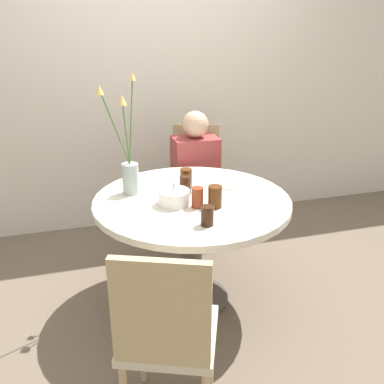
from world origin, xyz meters
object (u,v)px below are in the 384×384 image
(drink_glass_3, at_px, (197,197))
(flower_vase, at_px, (128,165))
(drink_glass_1, at_px, (185,185))
(birthday_cake, at_px, (174,197))
(person_woman, at_px, (195,184))
(chair_near_front, at_px, (166,332))
(drink_glass_2, at_px, (186,178))
(chair_right_flank, at_px, (196,175))
(side_plate, at_px, (226,183))
(drink_glass_4, at_px, (215,197))
(drink_glass_0, at_px, (207,216))

(drink_glass_3, bearing_deg, flower_vase, 137.14)
(flower_vase, xyz_separation_m, drink_glass_1, (0.33, -0.09, -0.13))
(birthday_cake, bearing_deg, person_woman, 65.81)
(chair_near_front, distance_m, drink_glass_2, 1.15)
(flower_vase, xyz_separation_m, person_woman, (0.59, 0.57, -0.40))
(chair_right_flank, relative_size, flower_vase, 1.31)
(birthday_cake, xyz_separation_m, side_plate, (0.41, 0.23, -0.04))
(chair_right_flank, height_order, drink_glass_4, chair_right_flank)
(birthday_cake, height_order, drink_glass_4, birthday_cake)
(chair_near_front, height_order, flower_vase, flower_vase)
(side_plate, relative_size, drink_glass_0, 2.08)
(drink_glass_1, bearing_deg, drink_glass_4, -67.28)
(drink_glass_4, height_order, person_woman, person_woman)
(chair_right_flank, distance_m, birthday_cake, 1.08)
(drink_glass_1, bearing_deg, drink_glass_3, -87.11)
(chair_right_flank, distance_m, person_woman, 0.16)
(chair_near_front, xyz_separation_m, drink_glass_0, (0.34, 0.52, 0.25))
(drink_glass_0, height_order, drink_glass_3, drink_glass_3)
(chair_near_front, height_order, drink_glass_0, chair_near_front)
(chair_near_front, distance_m, person_woman, 1.75)
(birthday_cake, distance_m, side_plate, 0.47)
(side_plate, distance_m, drink_glass_1, 0.32)
(chair_right_flank, height_order, flower_vase, flower_vase)
(person_woman, bearing_deg, drink_glass_1, -111.24)
(drink_glass_3, xyz_separation_m, person_woman, (0.25, 0.89, -0.27))
(drink_glass_0, height_order, person_woman, person_woman)
(flower_vase, bearing_deg, drink_glass_0, -59.54)
(drink_glass_0, bearing_deg, drink_glass_4, 61.26)
(drink_glass_2, relative_size, drink_glass_3, 1.06)
(birthday_cake, relative_size, drink_glass_2, 1.46)
(drink_glass_4, bearing_deg, birthday_cake, 153.57)
(chair_right_flank, bearing_deg, drink_glass_2, -93.14)
(side_plate, relative_size, drink_glass_3, 1.85)
(birthday_cake, distance_m, drink_glass_3, 0.14)
(birthday_cake, height_order, drink_glass_0, birthday_cake)
(side_plate, bearing_deg, drink_glass_3, -133.42)
(side_plate, bearing_deg, person_woman, 94.04)
(drink_glass_0, bearing_deg, flower_vase, 120.46)
(chair_near_front, bearing_deg, drink_glass_3, -93.09)
(chair_near_front, relative_size, side_plate, 4.25)
(person_woman, bearing_deg, drink_glass_3, -105.58)
(chair_right_flank, relative_size, drink_glass_1, 8.42)
(chair_near_front, distance_m, birthday_cake, 0.89)
(chair_near_front, bearing_deg, birthday_cake, -83.80)
(birthday_cake, xyz_separation_m, drink_glass_3, (0.12, -0.08, 0.02))
(flower_vase, distance_m, drink_glass_2, 0.38)
(chair_right_flank, xyz_separation_m, drink_glass_2, (-0.28, -0.73, 0.26))
(chair_near_front, bearing_deg, side_plate, -99.14)
(drink_glass_0, relative_size, drink_glass_2, 0.84)
(side_plate, xyz_separation_m, person_woman, (-0.04, 0.58, -0.22))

